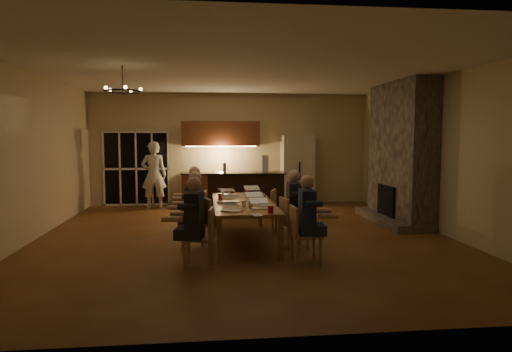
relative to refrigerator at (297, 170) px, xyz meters
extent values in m
plane|color=brown|center=(-1.90, -4.15, -1.00)|extent=(9.00, 9.00, 0.00)
cube|color=#CABB8F|center=(-1.90, 0.37, 0.60)|extent=(8.00, 0.04, 3.20)
cube|color=#CABB8F|center=(-5.92, -4.15, 0.60)|extent=(0.04, 9.00, 3.20)
cube|color=#CABB8F|center=(2.12, -4.15, 0.60)|extent=(0.04, 9.00, 3.20)
cube|color=white|center=(-1.90, -4.15, 2.22)|extent=(8.00, 9.00, 0.04)
cube|color=black|center=(-4.60, 0.32, 0.05)|extent=(1.86, 0.08, 2.10)
cube|color=#716958|center=(1.80, -2.95, 0.60)|extent=(0.58, 2.50, 3.20)
cube|color=beige|center=(0.00, 0.00, 0.00)|extent=(0.90, 0.68, 2.00)
cube|color=#A07B40|center=(-1.95, -4.50, -0.62)|extent=(1.10, 2.88, 0.75)
cube|color=black|center=(-1.63, -1.66, -0.46)|extent=(2.02, 0.87, 1.08)
imported|color=silver|center=(-4.04, -0.36, -0.08)|extent=(0.68, 0.45, 1.84)
torus|color=black|center=(-4.05, -4.77, 1.75)|extent=(0.64, 0.64, 0.03)
cylinder|color=white|center=(-1.98, -5.02, -0.20)|extent=(0.07, 0.07, 0.10)
cylinder|color=white|center=(-1.82, -3.95, -0.20)|extent=(0.08, 0.08, 0.10)
cylinder|color=white|center=(-2.30, -3.67, -0.20)|extent=(0.07, 0.07, 0.10)
cylinder|color=#B60C0E|center=(-1.61, -5.81, -0.19)|extent=(0.09, 0.09, 0.12)
cylinder|color=#B60C0E|center=(-2.36, -4.11, -0.19)|extent=(0.09, 0.09, 0.12)
cylinder|color=#B60C0E|center=(-1.76, -3.13, -0.19)|extent=(0.08, 0.08, 0.12)
cylinder|color=#B2B2B7|center=(-1.88, -5.21, -0.19)|extent=(0.07, 0.07, 0.12)
cylinder|color=#3F0F0C|center=(-2.07, -3.11, -0.19)|extent=(0.07, 0.07, 0.12)
cylinder|color=#B2B2B7|center=(-1.51, -4.22, -0.19)|extent=(0.06, 0.06, 0.12)
cylinder|color=white|center=(-1.57, -5.06, -0.24)|extent=(0.24, 0.24, 0.02)
cylinder|color=white|center=(-2.24, -5.41, -0.24)|extent=(0.25, 0.25, 0.02)
cylinder|color=white|center=(-1.51, -3.77, -0.24)|extent=(0.23, 0.23, 0.02)
cube|color=white|center=(-1.85, -5.98, -0.24)|extent=(0.16, 0.21, 0.01)
cylinder|color=#99999E|center=(-2.17, -1.68, 0.20)|extent=(0.08, 0.08, 0.24)
cube|color=silver|center=(-1.16, -1.71, 0.29)|extent=(0.17, 0.17, 0.42)
camera|label=1|loc=(-2.65, -12.93, 0.98)|focal=32.00mm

